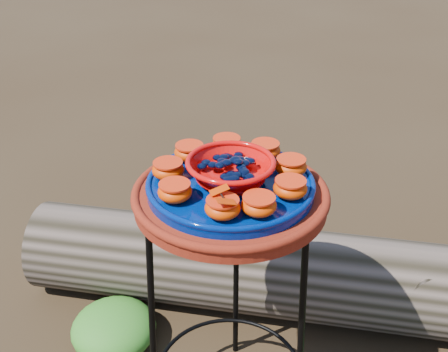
# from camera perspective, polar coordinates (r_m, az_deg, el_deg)

# --- Properties ---
(plant_stand) EXTENTS (0.44, 0.44, 0.70)m
(plant_stand) POSITION_cam_1_polar(r_m,az_deg,el_deg) (1.50, 0.57, -14.24)
(plant_stand) COLOR black
(plant_stand) RESTS_ON ground
(terracotta_saucer) EXTENTS (0.44, 0.44, 0.04)m
(terracotta_saucer) POSITION_cam_1_polar(r_m,az_deg,el_deg) (1.27, 0.66, -2.21)
(terracotta_saucer) COLOR #5A130B
(terracotta_saucer) RESTS_ON plant_stand
(cobalt_plate) EXTENTS (0.37, 0.37, 0.02)m
(cobalt_plate) POSITION_cam_1_polar(r_m,az_deg,el_deg) (1.25, 0.67, -1.04)
(cobalt_plate) COLOR #000C3A
(cobalt_plate) RESTS_ON terracotta_saucer
(red_bowl) EXTENTS (0.19, 0.19, 0.05)m
(red_bowl) POSITION_cam_1_polar(r_m,az_deg,el_deg) (1.23, 0.68, 0.49)
(red_bowl) COLOR red
(red_bowl) RESTS_ON cobalt_plate
(glass_gems) EXTENTS (0.15, 0.15, 0.02)m
(glass_gems) POSITION_cam_1_polar(r_m,az_deg,el_deg) (1.22, 0.69, 2.07)
(glass_gems) COLOR black
(glass_gems) RESTS_ON red_bowl
(orange_half_0) EXTENTS (0.07, 0.07, 0.04)m
(orange_half_0) POSITION_cam_1_polar(r_m,az_deg,el_deg) (1.12, -0.14, -3.27)
(orange_half_0) COLOR #B73B00
(orange_half_0) RESTS_ON cobalt_plate
(orange_half_1) EXTENTS (0.07, 0.07, 0.04)m
(orange_half_1) POSITION_cam_1_polar(r_m,az_deg,el_deg) (1.13, 3.56, -2.97)
(orange_half_1) COLOR #B73B00
(orange_half_1) RESTS_ON cobalt_plate
(orange_half_2) EXTENTS (0.07, 0.07, 0.04)m
(orange_half_2) POSITION_cam_1_polar(r_m,az_deg,el_deg) (1.19, 6.74, -1.25)
(orange_half_2) COLOR #B73B00
(orange_half_2) RESTS_ON cobalt_plate
(orange_half_3) EXTENTS (0.07, 0.07, 0.04)m
(orange_half_3) POSITION_cam_1_polar(r_m,az_deg,el_deg) (1.27, 6.80, 0.96)
(orange_half_3) COLOR #B73B00
(orange_half_3) RESTS_ON cobalt_plate
(orange_half_4) EXTENTS (0.07, 0.07, 0.04)m
(orange_half_4) POSITION_cam_1_polar(r_m,az_deg,el_deg) (1.34, 4.21, 2.61)
(orange_half_4) COLOR #B73B00
(orange_half_4) RESTS_ON cobalt_plate
(orange_half_5) EXTENTS (0.07, 0.07, 0.04)m
(orange_half_5) POSITION_cam_1_polar(r_m,az_deg,el_deg) (1.36, 0.27, 3.15)
(orange_half_5) COLOR #B73B00
(orange_half_5) RESTS_ON cobalt_plate
(orange_half_6) EXTENTS (0.07, 0.07, 0.04)m
(orange_half_6) POSITION_cam_1_polar(r_m,az_deg,el_deg) (1.33, -3.52, 2.41)
(orange_half_6) COLOR #B73B00
(orange_half_6) RESTS_ON cobalt_plate
(orange_half_7) EXTENTS (0.07, 0.07, 0.04)m
(orange_half_7) POSITION_cam_1_polar(r_m,az_deg,el_deg) (1.26, -5.69, 0.61)
(orange_half_7) COLOR #B73B00
(orange_half_7) RESTS_ON cobalt_plate
(orange_half_8) EXTENTS (0.07, 0.07, 0.04)m
(orange_half_8) POSITION_cam_1_polar(r_m,az_deg,el_deg) (1.18, -5.01, -1.60)
(orange_half_8) COLOR #B73B00
(orange_half_8) RESTS_ON cobalt_plate
(butterfly) EXTENTS (0.10, 0.08, 0.01)m
(butterfly) POSITION_cam_1_polar(r_m,az_deg,el_deg) (1.10, -0.14, -2.08)
(butterfly) COLOR #BA2900
(butterfly) RESTS_ON orange_half_0
(driftwood_log) EXTENTS (1.69, 0.58, 0.31)m
(driftwood_log) POSITION_cam_1_polar(r_m,az_deg,el_deg) (1.95, 4.47, -9.56)
(driftwood_log) COLOR black
(driftwood_log) RESTS_ON ground
(foliage_left) EXTENTS (0.27, 0.27, 0.14)m
(foliage_left) POSITION_cam_1_polar(r_m,az_deg,el_deg) (1.91, -11.14, -14.84)
(foliage_left) COLOR #2F6E20
(foliage_left) RESTS_ON ground
(foliage_back) EXTENTS (0.33, 0.33, 0.16)m
(foliage_back) POSITION_cam_1_polar(r_m,az_deg,el_deg) (2.14, -2.54, -8.05)
(foliage_back) COLOR #2F6E20
(foliage_back) RESTS_ON ground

